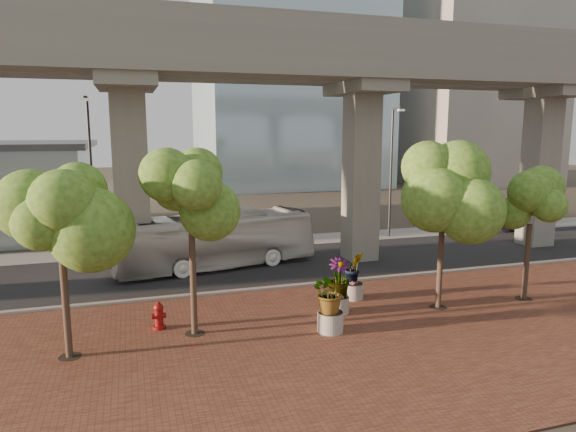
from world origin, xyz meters
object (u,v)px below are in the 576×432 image
object	(u,v)px
planter_front	(331,295)
fire_hydrant	(159,316)
transit_bus	(215,241)
parked_car	(518,221)

from	to	relation	value
planter_front	fire_hydrant	bearing A→B (deg)	160.25
planter_front	transit_bus	bearing A→B (deg)	104.35
fire_hydrant	planter_front	bearing A→B (deg)	-19.75
parked_car	fire_hydrant	distance (m)	27.93
fire_hydrant	parked_car	bearing A→B (deg)	23.88
fire_hydrant	planter_front	xyz separation A→B (m)	(5.80, -2.08, 0.88)
parked_car	fire_hydrant	bearing A→B (deg)	124.79
transit_bus	planter_front	xyz separation A→B (m)	(2.51, -9.83, -0.04)
parked_car	planter_front	world-z (taller)	planter_front
transit_bus	fire_hydrant	xyz separation A→B (m)	(-3.29, -7.74, -0.93)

